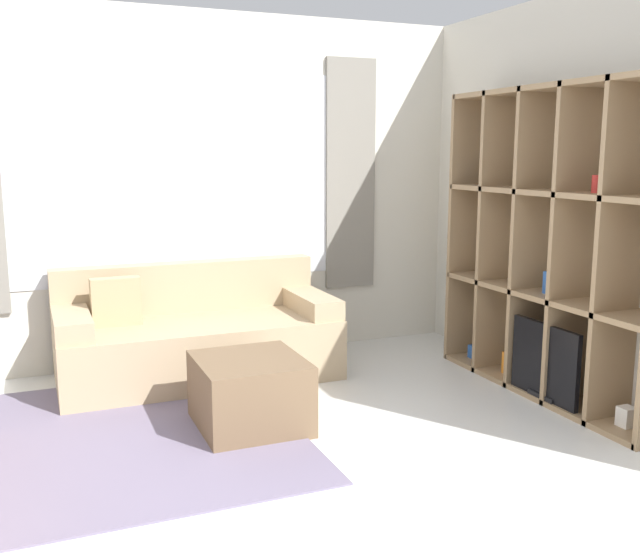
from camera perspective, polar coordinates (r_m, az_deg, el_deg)
wall_back at (r=5.64m, az=-11.39°, el=7.12°), size 5.86×0.11×2.70m
wall_right at (r=5.22m, az=19.16°, el=6.45°), size 0.07×4.39×2.70m
area_rug at (r=4.40m, az=-16.19°, el=-12.05°), size 2.08×2.11×0.01m
shelving_unit at (r=5.01m, az=18.38°, el=2.34°), size 0.37×1.98×2.07m
couch_main at (r=5.33m, az=-9.91°, el=-4.56°), size 1.98×0.89×0.81m
ottoman at (r=4.36m, az=-5.63°, el=-8.98°), size 0.62×0.66×0.43m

